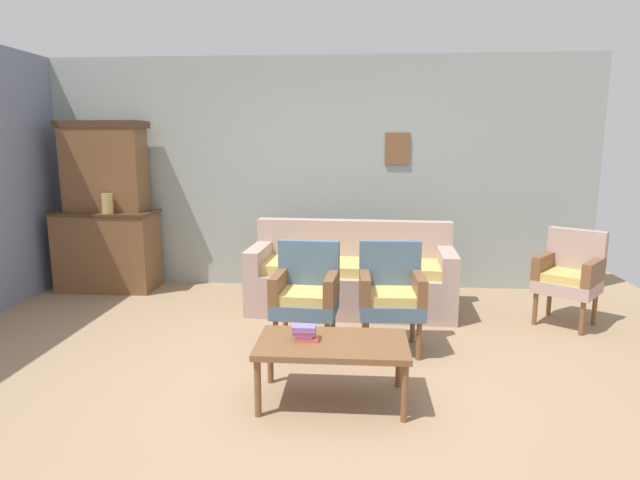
# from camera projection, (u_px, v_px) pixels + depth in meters

# --- Properties ---
(ground_plane) EXTENTS (7.68, 7.68, 0.00)m
(ground_plane) POSITION_uv_depth(u_px,v_px,m) (294.00, 378.00, 3.88)
(ground_plane) COLOR #997A5B
(wall_back_with_decor) EXTENTS (6.40, 0.09, 2.70)m
(wall_back_with_decor) POSITION_uv_depth(u_px,v_px,m) (320.00, 174.00, 6.22)
(wall_back_with_decor) COLOR #939E99
(wall_back_with_decor) RESTS_ON ground
(side_cabinet) EXTENTS (1.16, 0.55, 0.93)m
(side_cabinet) POSITION_uv_depth(u_px,v_px,m) (108.00, 250.00, 6.18)
(side_cabinet) COLOR brown
(side_cabinet) RESTS_ON ground
(cabinet_upper_hutch) EXTENTS (0.99, 0.38, 1.03)m
(cabinet_upper_hutch) POSITION_uv_depth(u_px,v_px,m) (105.00, 166.00, 6.08)
(cabinet_upper_hutch) COLOR brown
(cabinet_upper_hutch) RESTS_ON side_cabinet
(vase_on_cabinet) EXTENTS (0.12, 0.12, 0.23)m
(vase_on_cabinet) POSITION_uv_depth(u_px,v_px,m) (107.00, 204.00, 5.89)
(vase_on_cabinet) COLOR tan
(vase_on_cabinet) RESTS_ON side_cabinet
(floral_couch) EXTENTS (2.12, 0.91, 0.90)m
(floral_couch) POSITION_uv_depth(u_px,v_px,m) (351.00, 279.00, 5.45)
(floral_couch) COLOR tan
(floral_couch) RESTS_ON ground
(armchair_near_cabinet) EXTENTS (0.55, 0.53, 0.90)m
(armchair_near_cabinet) POSITION_uv_depth(u_px,v_px,m) (306.00, 291.00, 4.38)
(armchair_near_cabinet) COLOR slate
(armchair_near_cabinet) RESTS_ON ground
(armchair_near_couch_end) EXTENTS (0.53, 0.50, 0.90)m
(armchair_near_couch_end) POSITION_uv_depth(u_px,v_px,m) (391.00, 291.00, 4.37)
(armchair_near_couch_end) COLOR slate
(armchair_near_couch_end) RESTS_ON ground
(wingback_chair_by_fireplace) EXTENTS (0.71, 0.71, 0.90)m
(wingback_chair_by_fireplace) POSITION_uv_depth(u_px,v_px,m) (570.00, 273.00, 4.98)
(wingback_chair_by_fireplace) COLOR tan
(wingback_chair_by_fireplace) RESTS_ON ground
(coffee_table) EXTENTS (1.00, 0.56, 0.42)m
(coffee_table) POSITION_uv_depth(u_px,v_px,m) (332.00, 348.00, 3.48)
(coffee_table) COLOR brown
(coffee_table) RESTS_ON ground
(book_stack_on_table) EXTENTS (0.18, 0.11, 0.10)m
(book_stack_on_table) POSITION_uv_depth(u_px,v_px,m) (305.00, 333.00, 3.49)
(book_stack_on_table) COLOR #D8604C
(book_stack_on_table) RESTS_ON coffee_table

